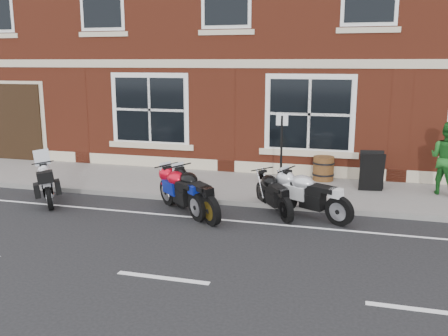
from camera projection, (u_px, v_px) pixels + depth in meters
The scene contains 12 objects.
ground at pixel (215, 222), 10.99m from camera, with size 80.00×80.00×0.00m, color black.
sidewalk at pixel (246, 187), 13.80m from camera, with size 30.00×3.00×0.12m, color slate.
kerb at pixel (232, 202), 12.31m from camera, with size 30.00×0.16×0.12m, color slate.
moto_touring_silver at pixel (49, 182), 12.47m from camera, with size 1.24×1.60×1.26m.
moto_sport_red at pixel (182, 189), 11.62m from camera, with size 1.68×1.54×0.97m.
moto_sport_black at pixel (195, 191), 11.36m from camera, with size 1.67×1.65×0.99m.
moto_sport_silver at pixel (310, 193), 11.22m from camera, with size 1.94×1.20×0.97m.
moto_naked_black at pixel (275, 192), 11.56m from camera, with size 1.17×1.71×0.88m.
pedestrian_right at pixel (447, 158), 12.67m from camera, with size 0.91×0.71×1.87m, color #1A5D1E.
a_board_sign at pixel (372, 171), 13.14m from camera, with size 0.62×0.41×1.04m, color black, non-canonical shape.
barrel_planter at pixel (323, 168), 14.28m from camera, with size 0.62×0.62×0.69m.
parking_sign at pixel (281, 149), 12.30m from camera, with size 0.30×0.06×2.11m.
Camera 1 is at (3.02, -10.05, 3.48)m, focal length 40.00 mm.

